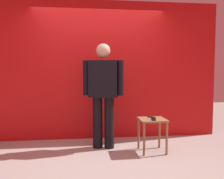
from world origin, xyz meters
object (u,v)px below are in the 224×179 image
object	(u,v)px
standing_person	(103,90)
side_table	(152,125)
tv_remote	(151,117)
cell_phone	(154,120)

from	to	relation	value
standing_person	side_table	size ratio (longest dim) A/B	3.26
tv_remote	side_table	bearing A→B (deg)	-121.28
cell_phone	standing_person	bearing A→B (deg)	165.73
standing_person	side_table	xyz separation A→B (m)	(0.77, -0.31, -0.56)
standing_person	cell_phone	bearing A→B (deg)	-27.79
tv_remote	standing_person	bearing A→B (deg)	140.04
cell_phone	tv_remote	xyz separation A→B (m)	(0.02, 0.19, 0.01)
cell_phone	tv_remote	distance (m)	0.19
standing_person	side_table	bearing A→B (deg)	-21.90
tv_remote	cell_phone	bearing A→B (deg)	-120.13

